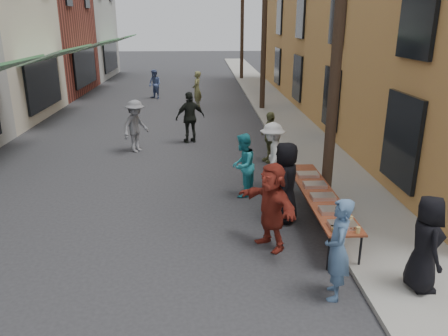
{
  "coord_description": "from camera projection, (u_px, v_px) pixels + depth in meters",
  "views": [
    {
      "loc": [
        1.28,
        -6.92,
        4.33
      ],
      "look_at": [
        1.72,
        2.0,
        1.3
      ],
      "focal_mm": 35.0,
      "sensor_mm": 36.0,
      "label": 1
    }
  ],
  "objects": [
    {
      "name": "ground",
      "position": [
        134.0,
        273.0,
        7.88
      ],
      "size": [
        120.0,
        120.0,
        0.0
      ],
      "primitive_type": "plane",
      "color": "#28282B",
      "rests_on": "ground"
    },
    {
      "name": "sidewalk",
      "position": [
        275.0,
        109.0,
        22.28
      ],
      "size": [
        2.2,
        60.0,
        0.1
      ],
      "primitive_type": "cube",
      "color": "gray",
      "rests_on": "ground"
    },
    {
      "name": "building_ochre",
      "position": [
        415.0,
        5.0,
        20.03
      ],
      "size": [
        10.0,
        28.0,
        10.0
      ],
      "primitive_type": "cube",
      "color": "#B88641",
      "rests_on": "ground"
    },
    {
      "name": "utility_pole_near",
      "position": [
        340.0,
        12.0,
        9.47
      ],
      "size": [
        0.26,
        0.26,
        9.0
      ],
      "primitive_type": "cylinder",
      "color": "#2D2116",
      "rests_on": "ground"
    },
    {
      "name": "utility_pole_mid",
      "position": [
        264.0,
        16.0,
        20.82
      ],
      "size": [
        0.26,
        0.26,
        9.0
      ],
      "primitive_type": "cylinder",
      "color": "#2D2116",
      "rests_on": "ground"
    },
    {
      "name": "utility_pole_far",
      "position": [
        242.0,
        18.0,
        32.17
      ],
      "size": [
        0.26,
        0.26,
        9.0
      ],
      "primitive_type": "cylinder",
      "color": "#2D2116",
      "rests_on": "ground"
    },
    {
      "name": "serving_table",
      "position": [
        319.0,
        195.0,
        9.54
      ],
      "size": [
        0.7,
        4.0,
        0.75
      ],
      "color": "#5E2F16",
      "rests_on": "ground"
    },
    {
      "name": "catering_tray_sausage",
      "position": [
        343.0,
        225.0,
        7.95
      ],
      "size": [
        0.5,
        0.33,
        0.08
      ],
      "primitive_type": "cube",
      "color": "maroon",
      "rests_on": "serving_table"
    },
    {
      "name": "catering_tray_foil_b",
      "position": [
        332.0,
        210.0,
        8.57
      ],
      "size": [
        0.5,
        0.33,
        0.08
      ],
      "primitive_type": "cube",
      "color": "#B2B2B7",
      "rests_on": "serving_table"
    },
    {
      "name": "catering_tray_buns",
      "position": [
        323.0,
        197.0,
        9.23
      ],
      "size": [
        0.5,
        0.33,
        0.08
      ],
      "primitive_type": "cube",
      "color": "tan",
      "rests_on": "serving_table"
    },
    {
      "name": "catering_tray_foil_d",
      "position": [
        315.0,
        185.0,
        9.89
      ],
      "size": [
        0.5,
        0.33,
        0.08
      ],
      "primitive_type": "cube",
      "color": "#B2B2B7",
      "rests_on": "serving_table"
    },
    {
      "name": "catering_tray_buns_end",
      "position": [
        308.0,
        174.0,
        10.56
      ],
      "size": [
        0.5,
        0.33,
        0.08
      ],
      "primitive_type": "cube",
      "color": "tan",
      "rests_on": "serving_table"
    },
    {
      "name": "condiment_jar_a",
      "position": [
        335.0,
        233.0,
        7.66
      ],
      "size": [
        0.07,
        0.07,
        0.08
      ],
      "primitive_type": "cylinder",
      "color": "#A57F26",
      "rests_on": "serving_table"
    },
    {
      "name": "condiment_jar_b",
      "position": [
        334.0,
        230.0,
        7.75
      ],
      "size": [
        0.07,
        0.07,
        0.08
      ],
      "primitive_type": "cylinder",
      "color": "#A57F26",
      "rests_on": "serving_table"
    },
    {
      "name": "condiment_jar_c",
      "position": [
        332.0,
        228.0,
        7.85
      ],
      "size": [
        0.07,
        0.07,
        0.08
      ],
      "primitive_type": "cylinder",
      "color": "#A57F26",
      "rests_on": "serving_table"
    },
    {
      "name": "cup_stack",
      "position": [
        358.0,
        230.0,
        7.72
      ],
      "size": [
        0.08,
        0.08,
        0.12
      ],
      "primitive_type": "cylinder",
      "color": "tan",
      "rests_on": "serving_table"
    },
    {
      "name": "guest_front_a",
      "position": [
        285.0,
        182.0,
        9.66
      ],
      "size": [
        0.75,
        1.0,
        1.84
      ],
      "primitive_type": "imported",
      "rotation": [
        0.0,
        0.0,
        -1.77
      ],
      "color": "black",
      "rests_on": "ground"
    },
    {
      "name": "guest_front_b",
      "position": [
        338.0,
        250.0,
        6.95
      ],
      "size": [
        0.56,
        0.71,
        1.73
      ],
      "primitive_type": "imported",
      "rotation": [
        0.0,
        0.0,
        -1.82
      ],
      "color": "#47658A",
      "rests_on": "ground"
    },
    {
      "name": "guest_front_c",
      "position": [
        243.0,
        165.0,
        11.12
      ],
      "size": [
        0.89,
        0.98,
        1.65
      ],
      "primitive_type": "imported",
      "rotation": [
        0.0,
        0.0,
        -1.99
      ],
      "color": "teal",
      "rests_on": "ground"
    },
    {
      "name": "guest_front_d",
      "position": [
        272.0,
        156.0,
        11.67
      ],
      "size": [
        0.84,
        1.25,
        1.79
      ],
      "primitive_type": "imported",
      "rotation": [
        0.0,
        0.0,
        -1.73
      ],
      "color": "white",
      "rests_on": "ground"
    },
    {
      "name": "guest_front_e",
      "position": [
        270.0,
        137.0,
        13.85
      ],
      "size": [
        0.75,
        1.03,
        1.62
      ],
      "primitive_type": "imported",
      "rotation": [
        0.0,
        0.0,
        -1.16
      ],
      "color": "#65693D",
      "rests_on": "ground"
    },
    {
      "name": "guest_queue_back",
      "position": [
        272.0,
        206.0,
        8.53
      ],
      "size": [
        1.28,
        1.68,
        1.77
      ],
      "primitive_type": "imported",
      "rotation": [
        0.0,
        0.0,
        -1.04
      ],
      "color": "maroon",
      "rests_on": "ground"
    },
    {
      "name": "server",
      "position": [
        426.0,
        244.0,
        7.03
      ],
      "size": [
        0.58,
        0.83,
        1.64
      ],
      "primitive_type": "imported",
      "rotation": [
        0.0,
        0.0,
        1.5
      ],
      "color": "black",
      "rests_on": "sidewalk"
    },
    {
      "name": "passerby_left",
      "position": [
        136.0,
        126.0,
        14.91
      ],
      "size": [
        1.19,
        1.33,
        1.79
      ],
      "primitive_type": "imported",
      "rotation": [
        0.0,
        0.0,
        0.99
      ],
      "color": "slate",
      "rests_on": "ground"
    },
    {
      "name": "passerby_mid",
      "position": [
        190.0,
        117.0,
        16.02
      ],
      "size": [
        1.2,
        0.82,
        1.89
      ],
      "primitive_type": "imported",
      "rotation": [
        0.0,
        0.0,
        3.5
      ],
      "color": "black",
      "rests_on": "ground"
    },
    {
      "name": "passerby_right",
      "position": [
        197.0,
        90.0,
        22.54
      ],
      "size": [
        0.57,
        0.75,
        1.86
      ],
      "primitive_type": "imported",
      "rotation": [
        0.0,
        0.0,
        4.51
      ],
      "color": "olive",
      "rests_on": "ground"
    },
    {
      "name": "passerby_far",
      "position": [
        155.0,
        84.0,
        25.14
      ],
      "size": [
        1.02,
        1.0,
        1.65
      ],
      "primitive_type": "imported",
      "rotation": [
        0.0,
        0.0,
        5.54
      ],
      "color": "#4B5E92",
      "rests_on": "ground"
    }
  ]
}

